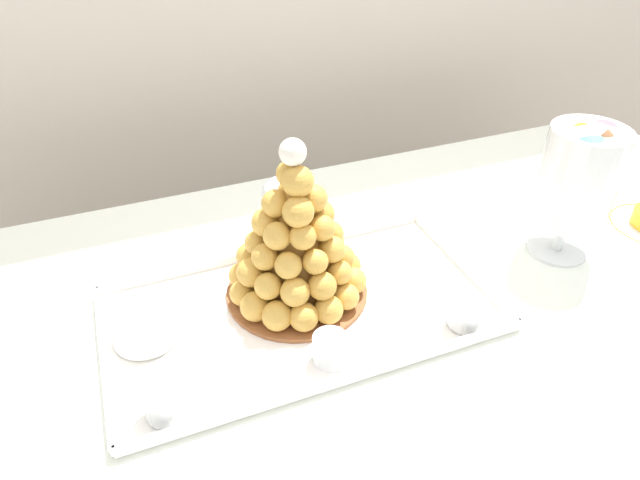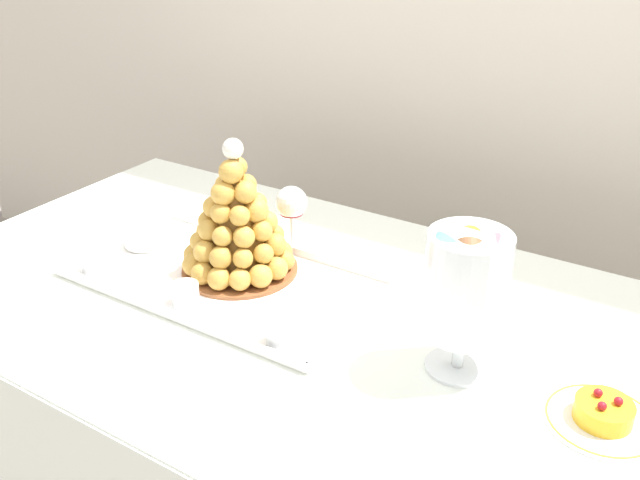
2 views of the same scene
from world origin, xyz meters
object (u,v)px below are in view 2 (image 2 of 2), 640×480
object	(u,v)px
serving_tray	(224,279)
dessert_cup_centre	(282,333)
croquembouche	(237,224)
creme_brulee_ramekin	(146,237)
macaron_goblet	(466,286)
dessert_cup_left	(95,262)
wine_glass	(291,205)
fruit_tart_plate	(602,416)
dessert_cup_mid_left	(186,295)

from	to	relation	value
serving_tray	dessert_cup_centre	size ratio (longest dim) A/B	11.19
croquembouche	creme_brulee_ramekin	bearing A→B (deg)	-177.30
croquembouche	macaron_goblet	size ratio (longest dim) A/B	1.08
dessert_cup_left	macaron_goblet	bearing A→B (deg)	8.10
dessert_cup_left	wine_glass	size ratio (longest dim) A/B	0.38
fruit_tart_plate	wine_glass	size ratio (longest dim) A/B	1.15
fruit_tart_plate	dessert_cup_centre	bearing A→B (deg)	-168.98
croquembouche	fruit_tart_plate	xyz separation A→B (m)	(0.76, -0.07, -0.10)
croquembouche	wine_glass	xyz separation A→B (m)	(0.03, 0.16, -0.01)
dessert_cup_left	wine_glass	xyz separation A→B (m)	(0.28, 0.33, 0.07)
croquembouche	dessert_cup_mid_left	bearing A→B (deg)	-91.53
wine_glass	dessert_cup_left	bearing A→B (deg)	-130.44
serving_tray	croquembouche	distance (m)	0.12
creme_brulee_ramekin	macaron_goblet	xyz separation A→B (m)	(0.77, -0.05, 0.14)
dessert_cup_left	macaron_goblet	size ratio (longest dim) A/B	0.21
dessert_cup_centre	creme_brulee_ramekin	xyz separation A→B (m)	(-0.49, 0.16, -0.01)
dessert_cup_centre	macaron_goblet	bearing A→B (deg)	21.36
wine_glass	serving_tray	bearing A→B (deg)	-99.95
fruit_tart_plate	creme_brulee_ramekin	bearing A→B (deg)	176.79
serving_tray	creme_brulee_ramekin	bearing A→B (deg)	172.98
croquembouche	dessert_cup_left	size ratio (longest dim) A/B	5.12
dessert_cup_mid_left	creme_brulee_ramekin	size ratio (longest dim) A/B	0.53
serving_tray	dessert_cup_mid_left	distance (m)	0.12
croquembouche	wine_glass	size ratio (longest dim) A/B	1.96
dessert_cup_left	creme_brulee_ramekin	bearing A→B (deg)	92.69
dessert_cup_mid_left	dessert_cup_centre	bearing A→B (deg)	-2.20
serving_tray	wine_glass	xyz separation A→B (m)	(0.04, 0.20, 0.10)
creme_brulee_ramekin	croquembouche	bearing A→B (deg)	2.70
dessert_cup_mid_left	dessert_cup_centre	xyz separation A→B (m)	(0.23, -0.01, 0.00)
wine_glass	dessert_cup_centre	bearing A→B (deg)	-58.37
croquembouche	dessert_cup_mid_left	size ratio (longest dim) A/B	5.42
serving_tray	dessert_cup_left	bearing A→B (deg)	-152.64
macaron_goblet	serving_tray	bearing A→B (deg)	178.18
dessert_cup_centre	wine_glass	xyz separation A→B (m)	(-0.20, 0.33, 0.08)
croquembouche	dessert_cup_mid_left	distance (m)	0.18
serving_tray	creme_brulee_ramekin	world-z (taller)	creme_brulee_ramekin
fruit_tart_plate	dessert_cup_mid_left	bearing A→B (deg)	-173.00
dessert_cup_left	dessert_cup_centre	world-z (taller)	dessert_cup_left
dessert_cup_mid_left	macaron_goblet	world-z (taller)	macaron_goblet
creme_brulee_ramekin	macaron_goblet	distance (m)	0.79
dessert_cup_centre	macaron_goblet	world-z (taller)	macaron_goblet
dessert_cup_mid_left	wine_glass	xyz separation A→B (m)	(0.03, 0.32, 0.08)
dessert_cup_mid_left	fruit_tart_plate	xyz separation A→B (m)	(0.76, 0.09, -0.02)
croquembouche	dessert_cup_centre	size ratio (longest dim) A/B	5.10
croquembouche	dessert_cup_mid_left	world-z (taller)	croquembouche
fruit_tart_plate	dessert_cup_left	bearing A→B (deg)	-174.34
serving_tray	dessert_cup_mid_left	xyz separation A→B (m)	(0.00, -0.12, 0.02)
wine_glass	creme_brulee_ramekin	bearing A→B (deg)	-149.24
dessert_cup_centre	macaron_goblet	distance (m)	0.33
dessert_cup_mid_left	dessert_cup_centre	size ratio (longest dim) A/B	0.94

